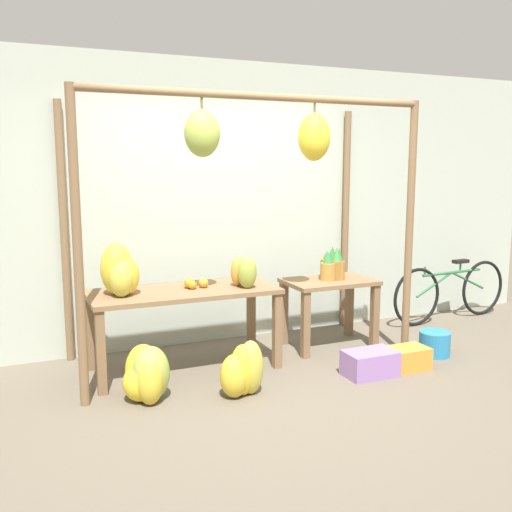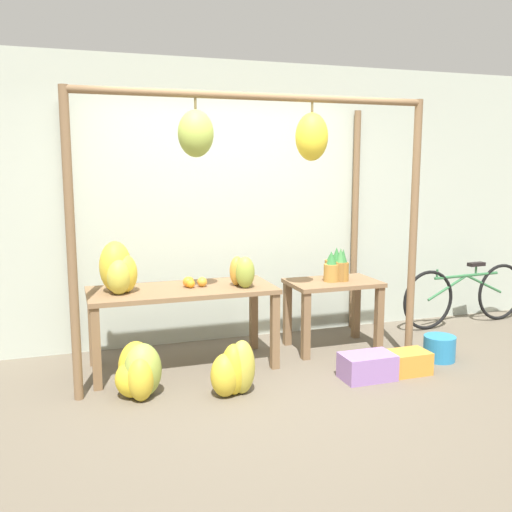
% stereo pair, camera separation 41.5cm
% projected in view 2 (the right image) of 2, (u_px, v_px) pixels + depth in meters
% --- Properties ---
extents(ground_plane, '(20.00, 20.00, 0.00)m').
position_uv_depth(ground_plane, '(273.00, 391.00, 4.55)').
color(ground_plane, '#665B4C').
extents(shop_wall_back, '(8.00, 0.08, 2.80)m').
position_uv_depth(shop_wall_back, '(221.00, 204.00, 5.75)').
color(shop_wall_back, '#B7C1B2').
rests_on(shop_wall_back, ground_plane).
extents(stall_awning, '(3.01, 1.26, 2.35)m').
position_uv_depth(stall_awning, '(249.00, 176.00, 4.81)').
color(stall_awning, brown).
rests_on(stall_awning, ground_plane).
extents(display_table_main, '(1.62, 0.70, 0.72)m').
position_uv_depth(display_table_main, '(182.00, 299.00, 5.01)').
color(display_table_main, brown).
rests_on(display_table_main, ground_plane).
extents(display_table_side, '(0.87, 0.56, 0.67)m').
position_uv_depth(display_table_side, '(333.00, 296.00, 5.56)').
color(display_table_side, brown).
rests_on(display_table_side, ground_plane).
extents(banana_pile_on_table, '(0.39, 0.42, 0.44)m').
position_uv_depth(banana_pile_on_table, '(118.00, 270.00, 4.79)').
color(banana_pile_on_table, gold).
rests_on(banana_pile_on_table, display_table_main).
extents(orange_pile, '(0.21, 0.19, 0.09)m').
position_uv_depth(orange_pile, '(193.00, 282.00, 5.04)').
color(orange_pile, orange).
rests_on(orange_pile, display_table_main).
extents(pineapple_cluster, '(0.24, 0.24, 0.32)m').
position_uv_depth(pineapple_cluster, '(336.00, 267.00, 5.53)').
color(pineapple_cluster, olive).
rests_on(pineapple_cluster, display_table_side).
extents(banana_pile_ground_left, '(0.40, 0.46, 0.43)m').
position_uv_depth(banana_pile_ground_left, '(139.00, 373.00, 4.42)').
color(banana_pile_ground_left, '#9EB247').
rests_on(banana_pile_ground_left, ground_plane).
extents(banana_pile_ground_right, '(0.45, 0.36, 0.43)m').
position_uv_depth(banana_pile_ground_right, '(233.00, 371.00, 4.46)').
color(banana_pile_ground_right, gold).
rests_on(banana_pile_ground_right, ground_plane).
extents(fruit_crate_white, '(0.44, 0.28, 0.22)m').
position_uv_depth(fruit_crate_white, '(367.00, 367.00, 4.79)').
color(fruit_crate_white, '#9970B7').
rests_on(fruit_crate_white, ground_plane).
extents(blue_bucket, '(0.29, 0.29, 0.23)m').
position_uv_depth(blue_bucket, '(439.00, 348.00, 5.26)').
color(blue_bucket, teal).
rests_on(blue_bucket, ground_plane).
extents(parked_bicycle, '(1.70, 0.16, 0.70)m').
position_uv_depth(parked_bicycle, '(466.00, 294.00, 6.40)').
color(parked_bicycle, black).
rests_on(parked_bicycle, ground_plane).
extents(papaya_pile, '(0.26, 0.31, 0.28)m').
position_uv_depth(papaya_pile, '(243.00, 272.00, 5.03)').
color(papaya_pile, '#B2993D').
rests_on(papaya_pile, display_table_main).
extents(fruit_crate_purple, '(0.40, 0.25, 0.19)m').
position_uv_depth(fruit_crate_purple, '(406.00, 362.00, 4.93)').
color(fruit_crate_purple, orange).
rests_on(fruit_crate_purple, ground_plane).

